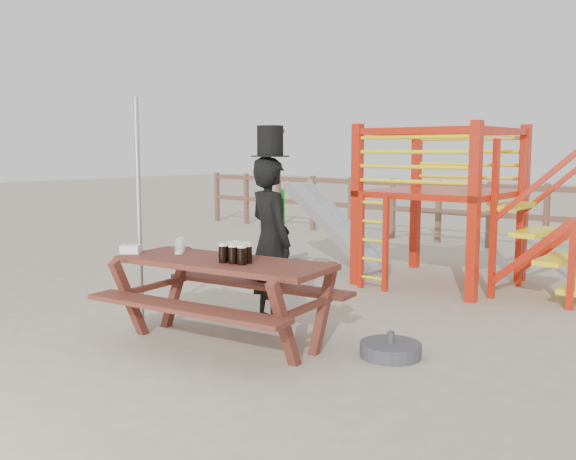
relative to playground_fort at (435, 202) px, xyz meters
name	(u,v)px	position (x,y,z in m)	size (l,w,h in m)	color
ground	(244,341)	(-0.12, -3.58, -1.07)	(60.00, 60.00, 0.00)	tan
back_fence	(517,209)	(-0.12, 3.42, -0.34)	(15.09, 0.09, 1.20)	brown
playground_fort	(435,202)	(0.00, 0.00, 0.00)	(4.71, 1.84, 2.10)	#B81F0C
picnic_table	(224,291)	(-0.21, -3.76, -0.58)	(2.18, 1.65, 0.78)	maroon
man_with_hat	(271,237)	(-0.31, -2.98, -0.17)	(0.73, 0.61, 2.01)	black
metal_pole	(139,214)	(-1.28, -3.85, 0.07)	(0.05, 0.05, 2.28)	#B2B2B7
parasol_base	(391,350)	(1.17, -3.12, -1.01)	(0.53, 0.53, 0.22)	#3D3C42
paper_bag	(131,249)	(-1.16, -4.05, -0.25)	(0.18, 0.14, 0.08)	white
stout_pints	(237,253)	(-0.03, -3.76, -0.21)	(0.30, 0.30, 0.17)	black
empty_glasses	(180,246)	(-0.81, -3.75, -0.22)	(0.15, 0.16, 0.15)	silver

